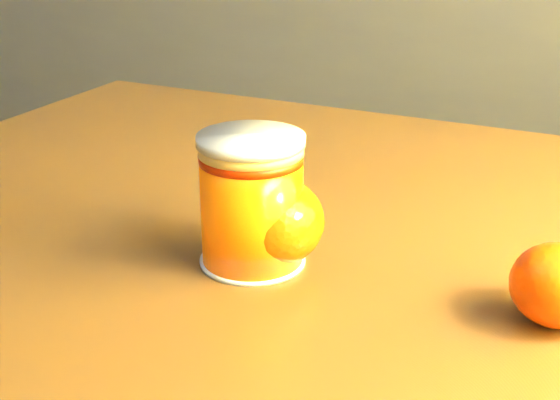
% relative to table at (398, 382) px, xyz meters
% --- Properties ---
extents(kitchen_counter, '(3.15, 0.60, 0.90)m').
position_rel_table_xyz_m(kitchen_counter, '(-1.04, 1.29, -0.22)').
color(kitchen_counter, '#434448').
rests_on(kitchen_counter, ground).
extents(table, '(1.08, 0.80, 0.77)m').
position_rel_table_xyz_m(table, '(0.00, 0.00, 0.00)').
color(table, brown).
rests_on(table, ground).
extents(juice_glass, '(0.07, 0.07, 0.09)m').
position_rel_table_xyz_m(juice_glass, '(-0.10, -0.03, 0.14)').
color(juice_glass, '#FF6205').
rests_on(juice_glass, table).
extents(orange_front, '(0.09, 0.09, 0.06)m').
position_rel_table_xyz_m(orange_front, '(-0.09, -0.03, 0.13)').
color(orange_front, '#FF4905').
rests_on(orange_front, table).
extents(orange_back, '(0.08, 0.08, 0.05)m').
position_rel_table_xyz_m(orange_back, '(0.10, -0.04, 0.12)').
color(orange_back, '#FF4905').
rests_on(orange_back, table).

